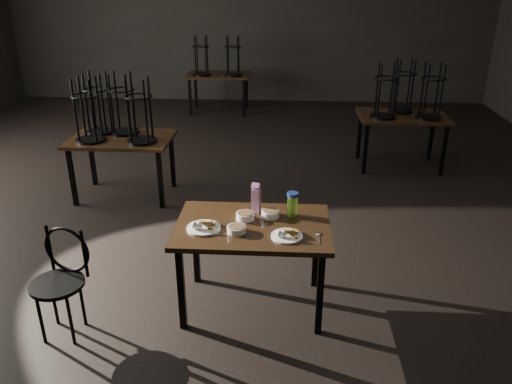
# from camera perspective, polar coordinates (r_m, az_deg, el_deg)

# --- Properties ---
(main_table) EXTENTS (1.20, 0.80, 0.75)m
(main_table) POSITION_cam_1_polar(r_m,az_deg,el_deg) (3.90, -0.36, -4.76)
(main_table) COLOR black
(main_table) RESTS_ON ground
(plate_left) EXTENTS (0.26, 0.26, 0.08)m
(plate_left) POSITION_cam_1_polar(r_m,az_deg,el_deg) (3.81, -6.05, -3.92)
(plate_left) COLOR white
(plate_left) RESTS_ON main_table
(plate_right) EXTENTS (0.24, 0.24, 0.08)m
(plate_right) POSITION_cam_1_polar(r_m,az_deg,el_deg) (3.69, 3.52, -4.87)
(plate_right) COLOR white
(plate_right) RESTS_ON main_table
(bowl_near) EXTENTS (0.14, 0.14, 0.06)m
(bowl_near) POSITION_cam_1_polar(r_m,az_deg,el_deg) (3.94, -1.26, -2.73)
(bowl_near) COLOR white
(bowl_near) RESTS_ON main_table
(bowl_far) EXTENTS (0.15, 0.15, 0.06)m
(bowl_far) POSITION_cam_1_polar(r_m,az_deg,el_deg) (3.98, 1.66, -2.44)
(bowl_far) COLOR white
(bowl_far) RESTS_ON main_table
(bowl_big) EXTENTS (0.14, 0.14, 0.05)m
(bowl_big) POSITION_cam_1_polar(r_m,az_deg,el_deg) (3.75, -2.25, -4.25)
(bowl_big) COLOR white
(bowl_big) RESTS_ON main_table
(juice_carton) EXTENTS (0.08, 0.08, 0.26)m
(juice_carton) POSITION_cam_1_polar(r_m,az_deg,el_deg) (4.02, -0.01, -0.76)
(juice_carton) COLOR #881867
(juice_carton) RESTS_ON main_table
(water_bottle) EXTENTS (0.11, 0.11, 0.20)m
(water_bottle) POSITION_cam_1_polar(r_m,az_deg,el_deg) (3.97, 4.18, -1.39)
(water_bottle) COLOR #8EDA40
(water_bottle) RESTS_ON main_table
(spoon) EXTENTS (0.04, 0.18, 0.01)m
(spoon) POSITION_cam_1_polar(r_m,az_deg,el_deg) (3.74, 7.17, -4.85)
(spoon) COLOR silver
(spoon) RESTS_ON main_table
(bentwood_chair) EXTENTS (0.42, 0.41, 0.83)m
(bentwood_chair) POSITION_cam_1_polar(r_m,az_deg,el_deg) (4.01, -21.35, -8.70)
(bentwood_chair) COLOR black
(bentwood_chair) RESTS_ON ground
(bg_table_left) EXTENTS (1.20, 0.80, 1.48)m
(bg_table_left) POSITION_cam_1_polar(r_m,az_deg,el_deg) (6.15, -15.48, 6.48)
(bg_table_left) COLOR black
(bg_table_left) RESTS_ON ground
(bg_table_right) EXTENTS (1.20, 0.80, 1.48)m
(bg_table_right) POSITION_cam_1_polar(r_m,az_deg,el_deg) (7.20, 16.50, 8.63)
(bg_table_right) COLOR black
(bg_table_right) RESTS_ON ground
(bg_table_far) EXTENTS (1.20, 0.80, 1.48)m
(bg_table_far) POSITION_cam_1_polar(r_m,az_deg,el_deg) (9.91, -4.32, 13.29)
(bg_table_far) COLOR black
(bg_table_far) RESTS_ON ground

